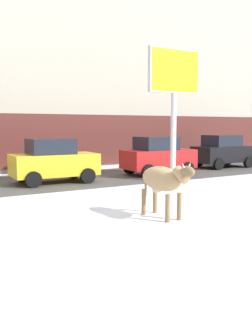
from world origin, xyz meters
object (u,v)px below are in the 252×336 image
cow_tan (163,180)px  car_black_hatchback (223,151)px  billboard (174,79)px  car_red_hatchback (158,156)px  car_yellow_hatchback (54,161)px

cow_tan → car_black_hatchback: bearing=38.3°
cow_tan → billboard: billboard is taller
car_red_hatchback → car_black_hatchback: same height
car_black_hatchback → car_yellow_hatchback: bearing=-176.1°
cow_tan → billboard: size_ratio=0.34×
billboard → car_black_hatchback: bearing=27.0°
billboard → car_red_hatchback: bearing=69.8°
billboard → car_red_hatchback: billboard is taller
cow_tan → car_black_hatchback: size_ratio=0.54×
billboard → car_yellow_hatchback: 6.08m
cow_tan → car_yellow_hatchback: 7.26m
car_yellow_hatchback → cow_tan: bearing=-87.4°
cow_tan → billboard: (4.15, 4.94, 3.32)m
car_yellow_hatchback → car_black_hatchback: same height
car_red_hatchback → car_yellow_hatchback: bearing=179.8°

